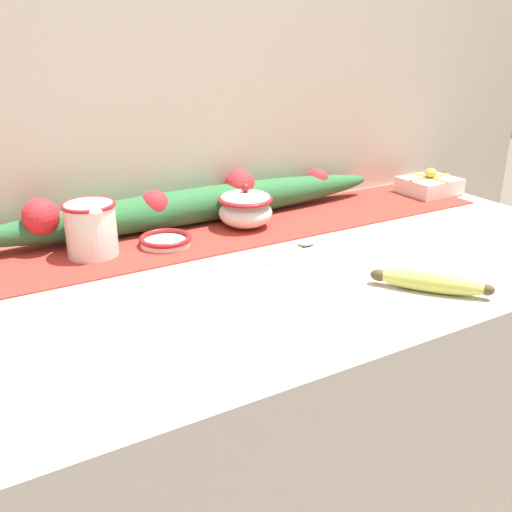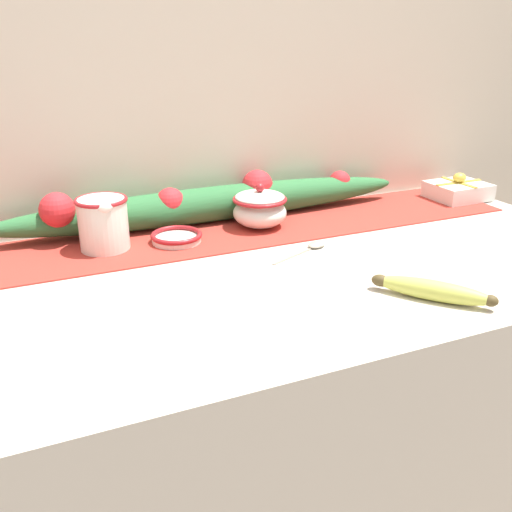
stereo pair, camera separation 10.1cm
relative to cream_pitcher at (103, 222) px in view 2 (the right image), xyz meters
The scene contains 10 objects.
countertop 0.61m from the cream_pitcher, 40.21° to the right, with size 1.51×0.71×0.88m, color beige.
back_wall 0.40m from the cream_pitcher, 30.05° to the left, with size 2.31×0.04×2.40m, color beige.
table_runner 0.27m from the cream_pitcher, ahead, with size 1.39×0.25×0.00m, color #B23328.
cream_pitcher is the anchor object (origin of this frame).
sugar_bowl 0.35m from the cream_pitcher, ahead, with size 0.12×0.12×0.10m.
small_dish 0.15m from the cream_pitcher, ahead, with size 0.11×0.11×0.02m.
banana 0.65m from the cream_pitcher, 44.91° to the right, with size 0.15×0.17×0.04m.
spoon 0.44m from the cream_pitcher, 22.49° to the right, with size 0.15×0.08×0.01m.
gift_box 0.93m from the cream_pitcher, ahead, with size 0.15×0.13×0.07m.
poinsettia_garland 0.27m from the cream_pitcher, 17.81° to the left, with size 1.00×0.10×0.11m.
Camera 2 is at (-0.42, -0.91, 1.31)m, focal length 40.00 mm.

